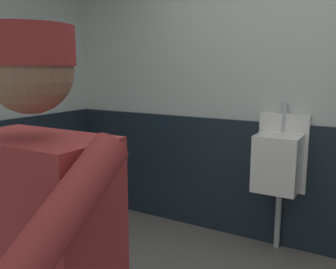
# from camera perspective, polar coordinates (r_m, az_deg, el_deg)

# --- Properties ---
(wall_back) EXTENTS (4.98, 0.12, 2.50)m
(wall_back) POSITION_cam_1_polar(r_m,az_deg,el_deg) (3.19, 18.29, 5.11)
(wall_back) COLOR silver
(wall_back) RESTS_ON ground_plane
(wainscot_band_back) EXTENTS (4.38, 0.03, 1.07)m
(wainscot_band_back) POSITION_cam_1_polar(r_m,az_deg,el_deg) (3.26, 17.29, -7.67)
(wainscot_band_back) COLOR #19232D
(wainscot_band_back) RESTS_ON ground_plane
(urinal_solo) EXTENTS (0.40, 0.34, 1.24)m
(urinal_solo) POSITION_cam_1_polar(r_m,az_deg,el_deg) (3.06, 16.86, -4.07)
(urinal_solo) COLOR white
(urinal_solo) RESTS_ON ground_plane
(person) EXTENTS (0.66, 0.60, 1.62)m
(person) POSITION_cam_1_polar(r_m,az_deg,el_deg) (1.16, -19.37, -18.89)
(person) COLOR #2D3342
(person) RESTS_ON ground_plane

